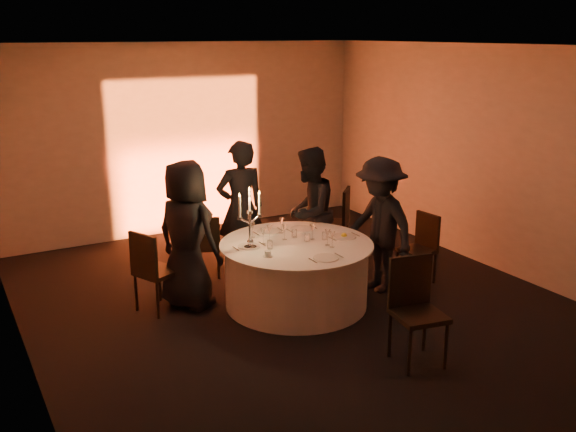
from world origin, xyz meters
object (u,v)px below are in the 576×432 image
chair_left (152,267)px  guest_back_left (241,208)px  chair_back_right (338,218)px  guest_left (187,235)px  chair_front (415,303)px  guest_right (380,225)px  banquet_table (296,274)px  coffee_cup (268,254)px  candelabra (250,227)px  chair_back_left (206,243)px  chair_right (421,244)px  guest_back_right (309,212)px

chair_left → guest_back_left: (1.44, 0.64, 0.35)m
chair_back_right → guest_left: 2.61m
chair_front → guest_right: size_ratio=0.62×
banquet_table → coffee_cup: 0.70m
chair_back_right → guest_back_left: (-1.51, 0.06, 0.34)m
chair_left → candelabra: candelabra is taller
chair_back_left → chair_front: (0.93, -3.07, 0.12)m
chair_right → coffee_cup: chair_right is taller
guest_right → coffee_cup: guest_right is taller
banquet_table → guest_right: 1.23m
guest_right → guest_left: bearing=-111.5°
guest_left → candelabra: 0.77m
chair_left → guest_back_left: bearing=-90.1°
guest_left → chair_right: bearing=-132.1°
guest_right → banquet_table: bearing=-99.2°
chair_front → guest_left: bearing=132.6°
chair_right → guest_right: size_ratio=0.53×
coffee_cup → chair_left: bearing=140.2°
chair_right → coffee_cup: 2.31m
chair_left → chair_back_right: (2.95, 0.58, 0.02)m
guest_left → guest_back_left: 1.21m
guest_right → coffee_cup: (-1.64, -0.15, -0.05)m
chair_back_left → chair_front: bearing=128.5°
chair_back_left → coffee_cup: chair_back_left is taller
banquet_table → chair_front: size_ratio=1.71×
banquet_table → guest_back_right: (0.67, 0.80, 0.47)m
banquet_table → chair_left: size_ratio=1.84×
banquet_table → guest_left: bearing=152.1°
chair_back_left → guest_back_left: (0.47, -0.09, 0.43)m
chair_right → guest_left: (-2.91, 0.74, 0.38)m
chair_front → coffee_cup: 1.71m
chair_front → guest_right: 1.83m
chair_back_right → chair_right: (0.39, -1.35, -0.06)m
chair_front → coffee_cup: size_ratio=9.55×
chair_back_left → candelabra: candelabra is taller
chair_front → coffee_cup: (-0.85, 1.48, 0.20)m
banquet_table → candelabra: size_ratio=2.48×
chair_right → guest_right: guest_right is taller
guest_back_left → banquet_table: bearing=100.5°
guest_back_right → coffee_cup: bearing=2.2°
guest_back_left → candelabra: (-0.43, -1.17, 0.12)m
chair_right → guest_back_right: size_ratio=0.52×
guest_right → chair_back_left: bearing=-134.5°
guest_left → coffee_cup: (0.62, -0.84, -0.08)m
chair_right → chair_left: bearing=-108.0°
chair_front → guest_left: (-1.46, 2.31, 0.29)m
guest_back_left → coffee_cup: (-0.39, -1.51, -0.10)m
guest_left → guest_right: bearing=-134.8°
chair_left → chair_front: size_ratio=0.93×
chair_right → guest_back_right: 1.51m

